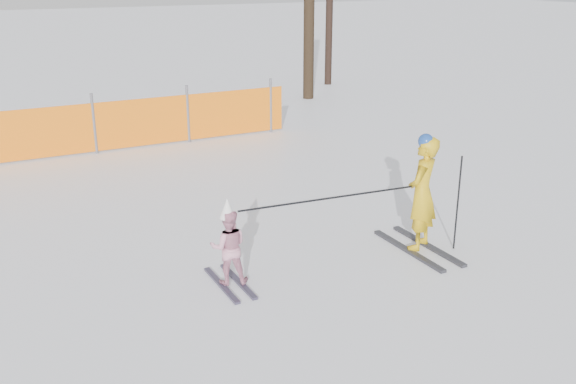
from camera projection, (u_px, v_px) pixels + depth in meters
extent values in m
plane|color=white|center=(307.00, 281.00, 7.83)|extent=(120.00, 120.00, 0.00)
cube|color=black|center=(408.00, 250.00, 8.64)|extent=(0.09, 1.46, 0.04)
cube|color=black|center=(428.00, 246.00, 8.79)|extent=(0.09, 1.46, 0.04)
imported|color=gold|center=(422.00, 193.00, 8.45)|extent=(0.67, 0.61, 1.54)
sphere|color=#1A4193|center=(426.00, 141.00, 8.22)|extent=(0.20, 0.20, 0.20)
cube|color=black|center=(221.00, 285.00, 7.70)|extent=(0.09, 1.01, 0.03)
cube|color=black|center=(238.00, 281.00, 7.80)|extent=(0.09, 1.01, 0.03)
imported|color=pink|center=(229.00, 247.00, 7.59)|extent=(0.54, 0.48, 0.92)
cone|color=white|center=(227.00, 208.00, 7.43)|extent=(0.19, 0.19, 0.24)
cylinder|color=black|center=(458.00, 203.00, 8.53)|extent=(0.02, 0.02, 1.31)
cylinder|color=black|center=(331.00, 198.00, 7.93)|extent=(2.42, 0.24, 0.02)
cylinder|color=#595960|center=(94.00, 124.00, 13.04)|extent=(0.06, 0.06, 1.25)
cylinder|color=#595960|center=(188.00, 114.00, 13.91)|extent=(0.06, 0.06, 1.25)
cylinder|color=#595960|center=(271.00, 106.00, 14.78)|extent=(0.06, 0.06, 1.25)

